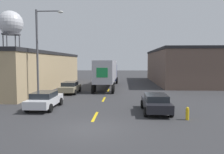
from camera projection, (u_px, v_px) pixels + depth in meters
The scene contains 11 objects.
ground_plane at pixel (89, 129), 12.49m from camera, with size 160.00×160.00×0.00m, color #333335.
road_centerline at pixel (104, 99), 22.23m from camera, with size 0.20×16.63×0.01m.
warehouse_left at pixel (23, 70), 32.54m from camera, with size 11.08×26.04×5.18m.
warehouse_right at pixel (186, 66), 39.09m from camera, with size 11.59×21.51×5.94m.
semi_truck at pixel (107, 71), 32.31m from camera, with size 2.83×14.61×3.97m.
parked_car_left_near at pixel (45, 100), 17.87m from camera, with size 2.02×4.42×1.39m.
parked_car_right_near at pixel (156, 103), 16.54m from camera, with size 2.02×4.42×1.39m.
parked_car_left_far at pixel (70, 87), 26.38m from camera, with size 2.02×4.42×1.39m.
water_tower at pixel (11, 24), 57.41m from camera, with size 6.35×6.35×17.08m.
street_lamp at pixel (40, 49), 21.37m from camera, with size 2.75×0.32×8.86m.
fire_hydrant at pixel (187, 113), 14.40m from camera, with size 0.22×0.22×0.87m.
Camera 1 is at (1.97, -12.16, 3.88)m, focal length 35.00 mm.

